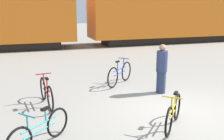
# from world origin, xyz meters

# --- Properties ---
(ground_plane) EXTENTS (80.00, 80.00, 0.00)m
(ground_plane) POSITION_xyz_m (0.00, 0.00, 0.00)
(ground_plane) COLOR gray
(freight_train) EXTENTS (56.20, 2.82, 4.93)m
(freight_train) POSITION_xyz_m (0.00, 12.86, 2.58)
(freight_train) COLOR black
(freight_train) RESTS_ON ground_plane
(rail_near) EXTENTS (68.20, 0.07, 0.01)m
(rail_near) POSITION_xyz_m (0.00, 12.14, 0.01)
(rail_near) COLOR #4C4238
(rail_near) RESTS_ON ground_plane
(rail_far) EXTENTS (68.20, 0.07, 0.01)m
(rail_far) POSITION_xyz_m (0.00, 13.57, 0.01)
(rail_far) COLOR #4C4238
(rail_far) RESTS_ON ground_plane
(bicycle_blue) EXTENTS (1.40, 1.30, 0.95)m
(bicycle_blue) POSITION_xyz_m (-0.65, 2.92, 0.40)
(bicycle_blue) COLOR black
(bicycle_blue) RESTS_ON ground_plane
(bicycle_maroon) EXTENTS (0.46, 1.74, 0.91)m
(bicycle_maroon) POSITION_xyz_m (-3.45, 1.53, 0.39)
(bicycle_maroon) COLOR black
(bicycle_maroon) RESTS_ON ground_plane
(bicycle_yellow) EXTENTS (1.18, 1.30, 0.87)m
(bicycle_yellow) POSITION_xyz_m (-0.66, -0.92, 0.37)
(bicycle_yellow) COLOR black
(bicycle_yellow) RESTS_ON ground_plane
(bicycle_teal) EXTENTS (1.33, 1.22, 0.83)m
(bicycle_teal) POSITION_xyz_m (-3.77, -0.88, 0.36)
(bicycle_teal) COLOR black
(bicycle_teal) RESTS_ON ground_plane
(person_in_navy) EXTENTS (0.37, 0.37, 1.66)m
(person_in_navy) POSITION_xyz_m (0.32, 1.52, 0.82)
(person_in_navy) COLOR #283351
(person_in_navy) RESTS_ON ground_plane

